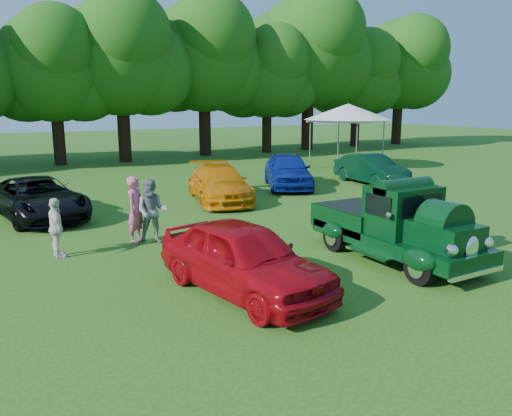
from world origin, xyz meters
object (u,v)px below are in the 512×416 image
hero_pickup (395,227)px  back_car_blue (288,170)px  back_car_black (38,198)px  back_car_orange (219,183)px  spectator_white (56,228)px  red_convertible (244,258)px  spectator_pink (136,210)px  canopy_tent (348,112)px  back_car_green (371,169)px  spectator_grey (152,211)px

hero_pickup → back_car_blue: hero_pickup is taller
back_car_blue → back_car_black: bearing=-149.0°
back_car_orange → spectator_white: bearing=-131.5°
red_convertible → spectator_pink: size_ratio=2.34×
red_convertible → back_car_orange: bearing=57.1°
hero_pickup → back_car_orange: size_ratio=0.99×
back_car_orange → spectator_pink: 6.04m
back_car_black → canopy_tent: 17.71m
red_convertible → back_car_black: bearing=96.5°
red_convertible → spectator_white: 5.16m
back_car_black → back_car_blue: back_car_blue is taller
back_car_green → spectator_pink: size_ratio=2.29×
back_car_black → spectator_pink: 4.81m
back_car_orange → back_car_green: back_car_orange is taller
back_car_green → spectator_pink: spectator_pink is taller
back_car_orange → back_car_blue: (3.98, 1.30, 0.09)m
back_car_orange → canopy_tent: (10.47, 5.07, 2.49)m
canopy_tent → red_convertible: bearing=-135.6°
back_car_orange → spectator_grey: (-4.09, -4.37, 0.19)m
spectator_pink → back_car_green: bearing=-25.0°
back_car_blue → back_car_orange: bearing=-136.4°
back_car_black → canopy_tent: bearing=6.0°
back_car_blue → canopy_tent: 7.88m
back_car_blue → canopy_tent: (6.49, 3.77, 2.40)m
back_car_black → spectator_white: (-0.14, -4.77, 0.07)m
spectator_pink → spectator_grey: 0.45m
red_convertible → spectator_grey: bearing=85.2°
back_car_green → spectator_grey: 12.89m
back_car_black → back_car_orange: back_car_orange is taller
red_convertible → spectator_grey: spectator_grey is taller
back_car_blue → red_convertible: bearing=-101.7°
back_car_orange → back_car_green: bearing=15.9°
hero_pickup → spectator_white: size_ratio=3.16×
hero_pickup → back_car_black: size_ratio=0.97×
spectator_white → back_car_orange: bearing=-58.7°
hero_pickup → spectator_pink: 6.74m
spectator_white → spectator_pink: bearing=-82.5°
red_convertible → spectator_grey: (-0.41, 4.40, 0.15)m
back_car_blue → spectator_white: 12.00m
back_car_black → back_car_blue: (10.38, 1.00, 0.10)m
spectator_white → canopy_tent: canopy_tent is taller
hero_pickup → red_convertible: 4.20m
back_car_green → spectator_white: size_ratio=2.79×
hero_pickup → spectator_white: (-7.05, 4.18, -0.05)m
hero_pickup → back_car_green: hero_pickup is taller
back_car_orange → back_car_blue: size_ratio=1.04×
back_car_orange → spectator_pink: size_ratio=2.62×
spectator_grey → back_car_orange: bearing=72.2°
back_car_black → red_convertible: bearing=-83.1°
spectator_pink → spectator_white: (-2.10, -0.39, -0.16)m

